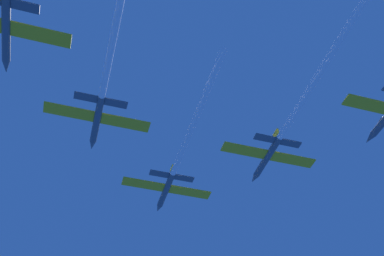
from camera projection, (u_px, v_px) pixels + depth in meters
The scene contains 3 objects.
jet_lead at pixel (179, 157), 91.42m from camera, with size 19.23×47.02×3.19m.
jet_left_wing at pixel (108, 66), 75.51m from camera, with size 19.23×50.63×3.19m.
jet_right_wing at pixel (300, 104), 81.01m from camera, with size 19.23×55.53×3.19m.
Camera 1 is at (-17.03, -79.08, -59.15)m, focal length 43.13 mm.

